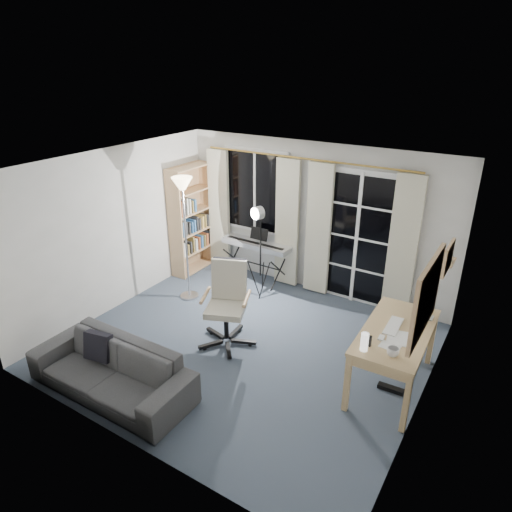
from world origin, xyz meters
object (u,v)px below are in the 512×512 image
(torchiere_lamp, at_px, (183,203))
(desk, at_px, (396,337))
(studio_light, at_px, (258,224))
(sofa, at_px, (110,363))
(office_chair, at_px, (228,295))
(keyboard_piano, at_px, (256,245))
(mug, at_px, (393,351))
(monitor, at_px, (428,296))
(bookshelf, at_px, (189,222))

(torchiere_lamp, xyz_separation_m, desk, (3.37, -0.41, -0.91))
(studio_light, bearing_deg, sofa, -72.47)
(studio_light, xyz_separation_m, office_chair, (0.30, -1.25, -0.57))
(keyboard_piano, height_order, desk, keyboard_piano)
(office_chair, xyz_separation_m, sofa, (-0.51, -1.59, -0.27))
(office_chair, relative_size, sofa, 0.57)
(mug, bearing_deg, desk, 101.31)
(desk, distance_m, sofa, 3.23)
(mug, bearing_deg, monitor, 84.20)
(office_chair, bearing_deg, torchiere_lamp, 130.23)
(keyboard_piano, height_order, studio_light, studio_light)
(studio_light, relative_size, sofa, 0.77)
(studio_light, relative_size, office_chair, 1.36)
(bookshelf, height_order, monitor, bookshelf)
(monitor, distance_m, mug, 0.98)
(torchiere_lamp, relative_size, sofa, 0.99)
(desk, bearing_deg, bookshelf, 160.60)
(desk, distance_m, mug, 0.53)
(torchiere_lamp, distance_m, mug, 3.67)
(torchiere_lamp, relative_size, desk, 1.37)
(studio_light, bearing_deg, mug, -9.28)
(office_chair, relative_size, desk, 0.79)
(torchiere_lamp, relative_size, keyboard_piano, 1.60)
(studio_light, height_order, monitor, studio_light)
(bookshelf, relative_size, sofa, 0.96)
(torchiere_lamp, height_order, studio_light, torchiere_lamp)
(studio_light, bearing_deg, bookshelf, -166.26)
(studio_light, bearing_deg, desk, -1.17)
(bookshelf, relative_size, monitor, 3.50)
(torchiere_lamp, relative_size, mug, 15.86)
(keyboard_piano, distance_m, studio_light, 0.75)
(monitor, bearing_deg, mug, -97.76)
(bookshelf, relative_size, torchiere_lamp, 0.97)
(mug, bearing_deg, sofa, -154.86)
(studio_light, height_order, desk, studio_light)
(keyboard_piano, bearing_deg, studio_light, -52.93)
(office_chair, bearing_deg, mug, -29.96)
(bookshelf, height_order, desk, bookshelf)
(desk, distance_m, monitor, 0.62)
(bookshelf, distance_m, studio_light, 1.59)
(torchiere_lamp, xyz_separation_m, studio_light, (0.91, 0.63, -0.34))
(desk, bearing_deg, monitor, 64.44)
(mug, relative_size, sofa, 0.06)
(keyboard_piano, relative_size, sofa, 0.61)
(mug, bearing_deg, keyboard_piano, 145.70)
(keyboard_piano, xyz_separation_m, mug, (2.85, -1.95, 0.15))
(desk, bearing_deg, studio_light, 155.12)
(office_chair, distance_m, sofa, 1.69)
(studio_light, bearing_deg, office_chair, -54.76)
(bookshelf, distance_m, torchiere_lamp, 1.25)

